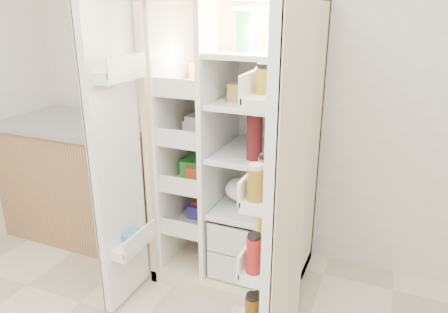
% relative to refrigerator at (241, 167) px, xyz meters
% --- Properties ---
extents(wall_back, '(4.00, 0.02, 2.70)m').
position_rel_refrigerator_xyz_m(wall_back, '(0.12, 0.35, 0.61)').
color(wall_back, silver).
rests_on(wall_back, floor).
extents(refrigerator, '(0.92, 0.70, 1.80)m').
position_rel_refrigerator_xyz_m(refrigerator, '(0.00, 0.00, 0.00)').
color(refrigerator, beige).
rests_on(refrigerator, floor).
extents(freezer_door, '(0.15, 0.40, 1.72)m').
position_rel_refrigerator_xyz_m(freezer_door, '(-0.51, -0.60, 0.15)').
color(freezer_door, white).
rests_on(freezer_door, floor).
extents(fridge_door, '(0.17, 0.58, 1.72)m').
position_rel_refrigerator_xyz_m(fridge_door, '(0.47, -0.70, 0.13)').
color(fridge_door, white).
rests_on(fridge_door, floor).
extents(kitchen_counter, '(1.27, 0.67, 0.92)m').
position_rel_refrigerator_xyz_m(kitchen_counter, '(-1.35, -0.02, -0.28)').
color(kitchen_counter, '#A47A52').
rests_on(kitchen_counter, floor).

